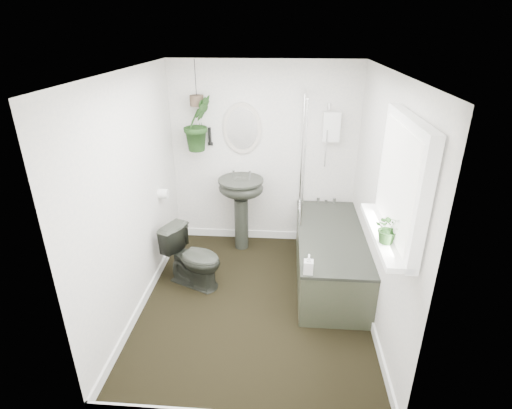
{
  "coord_description": "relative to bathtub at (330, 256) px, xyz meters",
  "views": [
    {
      "loc": [
        0.27,
        -3.37,
        2.64
      ],
      "look_at": [
        0.0,
        0.15,
        1.05
      ],
      "focal_mm": 28.0,
      "sensor_mm": 36.0,
      "label": 1
    }
  ],
  "objects": [
    {
      "name": "floor",
      "position": [
        -0.8,
        -0.5,
        -0.3
      ],
      "size": [
        2.3,
        2.8,
        0.02
      ],
      "primitive_type": "cube",
      "color": "black",
      "rests_on": "ground"
    },
    {
      "name": "ceiling",
      "position": [
        -0.8,
        -0.5,
        2.02
      ],
      "size": [
        2.3,
        2.8,
        0.02
      ],
      "primitive_type": "cube",
      "color": "white",
      "rests_on": "ground"
    },
    {
      "name": "wall_back",
      "position": [
        -0.8,
        0.91,
        0.86
      ],
      "size": [
        2.3,
        0.02,
        2.3
      ],
      "primitive_type": "cube",
      "color": "white",
      "rests_on": "ground"
    },
    {
      "name": "wall_front",
      "position": [
        -0.8,
        -1.91,
        0.86
      ],
      "size": [
        2.3,
        0.02,
        2.3
      ],
      "primitive_type": "cube",
      "color": "white",
      "rests_on": "ground"
    },
    {
      "name": "wall_left",
      "position": [
        -1.96,
        -0.5,
        0.86
      ],
      "size": [
        0.02,
        2.8,
        2.3
      ],
      "primitive_type": "cube",
      "color": "white",
      "rests_on": "ground"
    },
    {
      "name": "wall_right",
      "position": [
        0.36,
        -0.5,
        0.86
      ],
      "size": [
        0.02,
        2.8,
        2.3
      ],
      "primitive_type": "cube",
      "color": "white",
      "rests_on": "ground"
    },
    {
      "name": "skirting",
      "position": [
        -0.8,
        -0.5,
        -0.24
      ],
      "size": [
        2.3,
        2.8,
        0.1
      ],
      "primitive_type": "cube",
      "color": "white",
      "rests_on": "floor"
    },
    {
      "name": "bathtub",
      "position": [
        0.0,
        0.0,
        0.0
      ],
      "size": [
        0.72,
        1.72,
        0.58
      ],
      "primitive_type": null,
      "color": "black",
      "rests_on": "floor"
    },
    {
      "name": "bath_screen",
      "position": [
        -0.33,
        0.49,
        0.99
      ],
      "size": [
        0.04,
        0.72,
        1.4
      ],
      "primitive_type": null,
      "color": "silver",
      "rests_on": "bathtub"
    },
    {
      "name": "shower_box",
      "position": [
        0.0,
        0.84,
        1.26
      ],
      "size": [
        0.2,
        0.1,
        0.35
      ],
      "primitive_type": "cube",
      "color": "white",
      "rests_on": "wall_back"
    },
    {
      "name": "oval_mirror",
      "position": [
        -1.06,
        0.87,
        1.21
      ],
      "size": [
        0.46,
        0.03,
        0.62
      ],
      "primitive_type": "ellipsoid",
      "color": "#BFB4A6",
      "rests_on": "wall_back"
    },
    {
      "name": "wall_sconce",
      "position": [
        -1.46,
        0.86,
        1.11
      ],
      "size": [
        0.04,
        0.04,
        0.22
      ],
      "primitive_type": "cylinder",
      "color": "black",
      "rests_on": "wall_back"
    },
    {
      "name": "toilet_roll_holder",
      "position": [
        -1.9,
        0.2,
        0.61
      ],
      "size": [
        0.11,
        0.11,
        0.11
      ],
      "primitive_type": "cylinder",
      "rotation": [
        0.0,
        1.57,
        0.0
      ],
      "color": "white",
      "rests_on": "wall_left"
    },
    {
      "name": "window_recess",
      "position": [
        0.29,
        -1.2,
        1.36
      ],
      "size": [
        0.08,
        1.0,
        0.9
      ],
      "primitive_type": "cube",
      "color": "white",
      "rests_on": "wall_right"
    },
    {
      "name": "window_sill",
      "position": [
        0.22,
        -1.2,
        0.94
      ],
      "size": [
        0.18,
        1.0,
        0.04
      ],
      "primitive_type": "cube",
      "color": "white",
      "rests_on": "wall_right"
    },
    {
      "name": "window_blinds",
      "position": [
        0.24,
        -1.2,
        1.36
      ],
      "size": [
        0.01,
        0.86,
        0.76
      ],
      "primitive_type": "cube",
      "color": "white",
      "rests_on": "wall_right"
    },
    {
      "name": "toilet",
      "position": [
        -1.49,
        -0.21,
        0.04
      ],
      "size": [
        0.75,
        0.61,
        0.67
      ],
      "primitive_type": "imported",
      "rotation": [
        0.0,
        0.0,
        1.15
      ],
      "color": "black",
      "rests_on": "floor"
    },
    {
      "name": "pedestal_sink",
      "position": [
        -1.06,
        0.63,
        0.18
      ],
      "size": [
        0.63,
        0.56,
        0.95
      ],
      "primitive_type": null,
      "rotation": [
        0.0,
        0.0,
        -0.17
      ],
      "color": "black",
      "rests_on": "floor"
    },
    {
      "name": "sill_plant",
      "position": [
        0.2,
        -1.37,
        1.07
      ],
      "size": [
        0.22,
        0.19,
        0.22
      ],
      "primitive_type": "imported",
      "rotation": [
        0.0,
        0.0,
        -0.12
      ],
      "color": "black",
      "rests_on": "window_sill"
    },
    {
      "name": "hanging_plant",
      "position": [
        -1.57,
        0.75,
        1.29
      ],
      "size": [
        0.46,
        0.46,
        0.65
      ],
      "primitive_type": "imported",
      "rotation": [
        0.0,
        0.0,
        0.74
      ],
      "color": "black",
      "rests_on": "ceiling"
    },
    {
      "name": "soap_bottle",
      "position": [
        -0.29,
        -0.79,
        0.39
      ],
      "size": [
        0.09,
        0.09,
        0.19
      ],
      "primitive_type": "imported",
      "rotation": [
        0.0,
        0.0,
        -0.07
      ],
      "color": "black",
      "rests_on": "bathtub"
    },
    {
      "name": "hanging_pot",
      "position": [
        -1.57,
        0.75,
        1.56
      ],
      "size": [
        0.16,
        0.16,
        0.12
      ],
      "primitive_type": "cylinder",
      "color": "#463629",
      "rests_on": "ceiling"
    }
  ]
}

